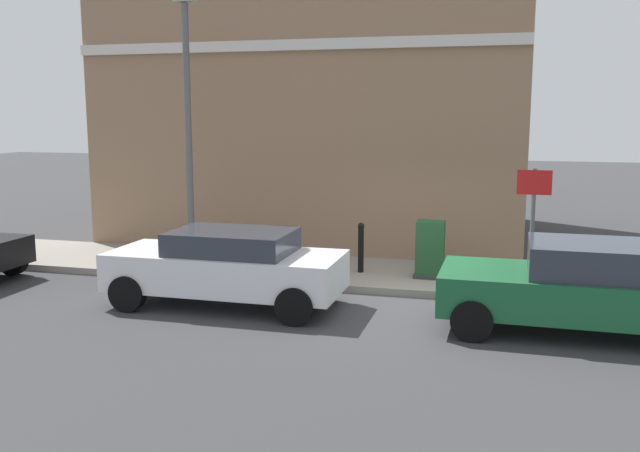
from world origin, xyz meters
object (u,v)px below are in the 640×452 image
Objects in this scene: car_green at (591,287)px; car_white at (227,266)px; utility_cabinet at (430,251)px; street_sign at (533,212)px; bollard_near_cabinet at (361,246)px; lamppost at (188,118)px.

car_green reaches higher than car_white.
car_green reaches higher than utility_cabinet.
car_green is 3.72m from utility_cabinet.
street_sign is at bearing -162.29° from car_white.
utility_cabinet is at bearing 66.30° from street_sign.
street_sign reaches higher than bollard_near_cabinet.
utility_cabinet is (2.51, 2.74, -0.08)m from car_green.
utility_cabinet is at bearing -143.02° from car_white.
car_green is at bearing -122.02° from bollard_near_cabinet.
car_white is at bearing -142.29° from lamppost.
utility_cabinet is 5.76m from lamppost.
lamppost reaches higher than street_sign.
car_white is (0.01, 6.06, -0.02)m from car_green.
street_sign reaches higher than utility_cabinet.
car_green is 0.79× the size of lamppost.
car_green is 6.06m from car_white.
car_green is 2.09m from street_sign.
street_sign is at bearing -95.46° from lamppost.
lamppost is (2.34, 1.81, 2.56)m from car_white.
car_white is at bearing 107.74° from street_sign.
utility_cabinet is 1.44m from bollard_near_cabinet.
utility_cabinet is 2.29m from street_sign.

